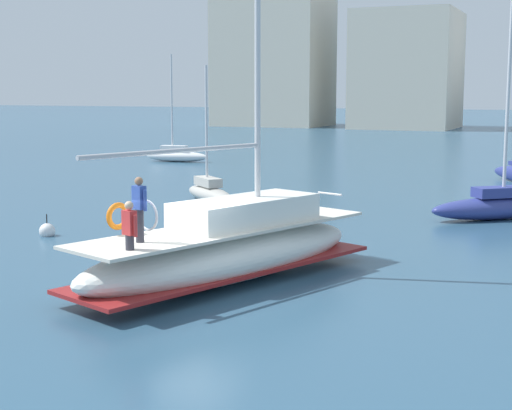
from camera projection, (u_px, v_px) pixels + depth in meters
The scene contains 7 objects.
ground_plane at pixel (186, 294), 19.50m from camera, with size 400.00×400.00×0.00m, color #2D516B.
main_sailboat at pixel (229, 248), 20.74m from camera, with size 5.60×9.83×13.34m.
moored_sloop_near at pixel (177, 154), 55.72m from camera, with size 4.80×1.65×7.61m.
moored_sloop_far at pixel (495, 204), 30.76m from camera, with size 5.05×4.52×8.84m.
moored_cutter_right at pixel (210, 192), 35.50m from camera, with size 4.10×3.74×6.20m.
mooring_buoy at pixel (47, 231), 27.32m from camera, with size 0.56×0.56×0.88m.
waterfront_buildings at pixel (501, 55), 99.77m from camera, with size 84.86×16.57×25.26m.
Camera 1 is at (9.05, -16.75, 5.07)m, focal length 54.51 mm.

